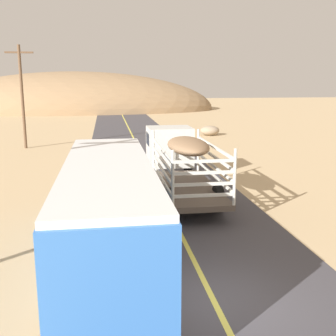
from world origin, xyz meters
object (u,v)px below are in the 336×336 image
at_px(livestock_truck, 176,153).
at_px(boulder_mid_field, 210,131).
at_px(bus, 109,212).
at_px(power_pole_mid, 22,94).

distance_m(livestock_truck, boulder_mid_field, 21.02).
height_order(livestock_truck, boulder_mid_field, livestock_truck).
relative_size(livestock_truck, boulder_mid_field, 4.93).
bearing_deg(livestock_truck, bus, -110.96).
relative_size(bus, power_pole_mid, 1.20).
relative_size(livestock_truck, power_pole_mid, 1.17).
height_order(livestock_truck, power_pole_mid, power_pole_mid).
xyz_separation_m(livestock_truck, power_pole_mid, (-10.28, 14.23, 2.66)).
xyz_separation_m(power_pole_mid, boulder_mid_field, (17.18, 5.58, -3.95)).
bearing_deg(livestock_truck, boulder_mid_field, 70.77).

